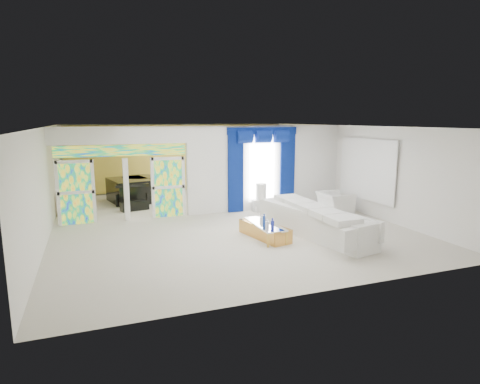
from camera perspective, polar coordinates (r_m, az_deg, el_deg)
name	(u,v)px	position (r m, az deg, el deg)	size (l,w,h in m)	color
floor	(219,220)	(13.18, -3.04, -3.91)	(12.00, 12.00, 0.00)	#B7AF9E
dividing_wall	(267,168)	(14.58, 3.83, 3.45)	(5.70, 0.18, 3.00)	white
dividing_header	(121,135)	(13.26, -16.44, 7.68)	(4.30, 0.18, 0.55)	white
stained_panel_left	(76,192)	(13.41, -22.14, -0.06)	(0.95, 0.04, 2.00)	#994C3F
stained_panel_right	(168,187)	(13.60, -10.08, 0.69)	(0.95, 0.04, 2.00)	#994C3F
stained_transom	(122,151)	(13.28, -16.33, 5.64)	(4.00, 0.05, 0.35)	#994C3F
window_pane	(262,170)	(14.40, 3.08, 3.17)	(1.00, 0.02, 2.30)	white
blue_drape_left	(236,172)	(14.01, -0.63, 2.78)	(0.55, 0.10, 2.80)	#04134D
blue_drape_right	(287,170)	(14.80, 6.69, 3.11)	(0.55, 0.10, 2.80)	#04134D
blue_pelmet	(262,131)	(14.27, 3.19, 8.62)	(2.60, 0.12, 0.25)	#04134D
wall_mirror	(367,169)	(14.30, 17.46, 3.06)	(0.04, 2.70, 1.90)	white
gold_curtains	(180,158)	(18.58, -8.51, 4.83)	(9.70, 0.12, 2.90)	#B4882B
white_sofa	(313,223)	(11.48, 10.29, -4.28)	(0.85, 3.97, 0.76)	silver
coffee_table	(264,231)	(11.18, 3.48, -5.50)	(0.58, 1.73, 0.38)	gold
console_table	(269,205)	(14.50, 4.08, -1.79)	(1.21, 0.38, 0.40)	silver
table_lamp	(261,192)	(14.29, 3.01, 0.05)	(0.36, 0.36, 0.58)	silver
armchair	(335,203)	(14.39, 13.24, -1.50)	(1.11, 0.97, 0.72)	silver
grand_piano	(130,190)	(16.47, -15.27, 0.22)	(1.38, 1.80, 0.91)	black
piano_bench	(135,206)	(14.96, -14.66, -1.89)	(0.97, 0.38, 0.32)	black
tv_console	(70,204)	(14.92, -22.90, -1.53)	(0.53, 0.48, 0.77)	tan
chandelier	(132,135)	(15.69, -15.03, 7.82)	(0.60, 0.60, 0.60)	gold
decanters	(267,222)	(10.95, 3.79, -4.28)	(0.20, 0.95, 0.24)	#162198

